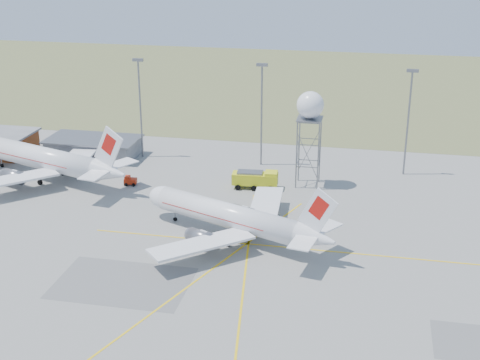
% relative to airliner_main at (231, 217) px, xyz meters
% --- Properties ---
extents(grass_strip, '(400.00, 120.00, 0.03)m').
position_rel_airliner_main_xyz_m(grass_strip, '(8.68, 108.38, -3.51)').
color(grass_strip, '#5C6839').
rests_on(grass_strip, ground).
extents(building_grey, '(19.00, 10.00, 3.90)m').
position_rel_airliner_main_xyz_m(building_grey, '(-36.32, 32.38, -1.55)').
color(building_grey, gray).
rests_on(building_grey, ground).
extents(mast_a, '(2.20, 0.50, 20.50)m').
position_rel_airliner_main_xyz_m(mast_a, '(-26.32, 34.38, 8.54)').
color(mast_a, slate).
rests_on(mast_a, ground).
extents(mast_b, '(2.20, 0.50, 20.50)m').
position_rel_airliner_main_xyz_m(mast_b, '(-1.32, 34.38, 8.54)').
color(mast_b, slate).
rests_on(mast_b, ground).
extents(mast_c, '(2.20, 0.50, 20.50)m').
position_rel_airliner_main_xyz_m(mast_c, '(26.68, 34.38, 8.54)').
color(mast_c, slate).
rests_on(mast_c, ground).
extents(airliner_main, '(32.48, 30.39, 11.51)m').
position_rel_airliner_main_xyz_m(airliner_main, '(0.00, 0.00, 0.00)').
color(airliner_main, white).
rests_on(airliner_main, ground).
extents(airliner_far, '(36.67, 34.54, 12.81)m').
position_rel_airliner_main_xyz_m(airliner_far, '(-40.00, 18.24, 0.40)').
color(airliner_far, white).
rests_on(airliner_far, ground).
extents(radar_tower, '(4.88, 4.88, 17.67)m').
position_rel_airliner_main_xyz_m(radar_tower, '(9.07, 24.87, 6.39)').
color(radar_tower, slate).
rests_on(radar_tower, ground).
extents(fire_truck, '(8.47, 3.78, 3.32)m').
position_rel_airliner_main_xyz_m(fire_truck, '(0.08, 21.29, -1.93)').
color(fire_truck, '#D0D318').
rests_on(fire_truck, ground).
extents(baggage_tug, '(2.44, 2.07, 1.76)m').
position_rel_airliner_main_xyz_m(baggage_tug, '(-23.13, 18.26, -2.86)').
color(baggage_tug, '#AD240C').
rests_on(baggage_tug, ground).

